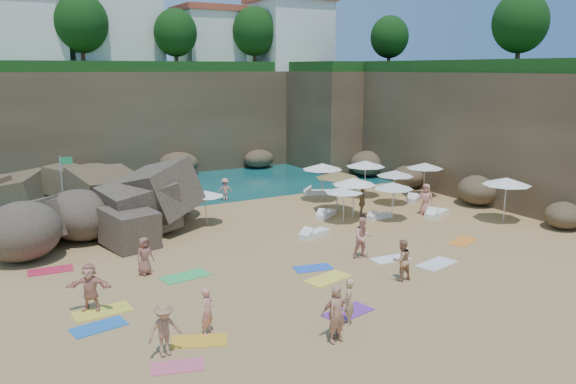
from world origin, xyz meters
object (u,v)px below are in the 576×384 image
parasol_2 (395,173)px  person_stand_6 (348,302)px  parasol_0 (206,193)px  rock_outcrop (103,239)px  parasol_1 (322,166)px  person_stand_0 (208,311)px  person_stand_1 (402,260)px  flag_pole (64,178)px  person_stand_2 (225,189)px  person_stand_4 (426,199)px  person_stand_5 (185,201)px  person_stand_3 (362,203)px  lounger_0 (326,214)px

parasol_2 → person_stand_6: 17.29m
parasol_0 → rock_outcrop: bearing=-179.9°
rock_outcrop → parasol_1: 14.23m
parasol_0 → person_stand_0: size_ratio=1.29×
parasol_0 → parasol_2: parasol_2 is taller
parasol_0 → person_stand_1: (3.77, -11.49, -0.88)m
flag_pole → person_stand_2: 9.61m
person_stand_4 → person_stand_5: size_ratio=1.09×
person_stand_0 → person_stand_6: bearing=-61.4°
rock_outcrop → parasol_0: parasol_0 is taller
parasol_1 → person_stand_3: (-0.22, -4.51, -1.40)m
flag_pole → parasol_0: flag_pole is taller
parasol_2 → person_stand_1: size_ratio=1.35×
person_stand_1 → person_stand_2: (-0.64, 16.20, -0.12)m
lounger_0 → person_stand_2: 7.39m
person_stand_4 → person_stand_6: size_ratio=1.15×
person_stand_3 → rock_outcrop: bearing=113.4°
parasol_1 → person_stand_3: 4.72m
flag_pole → parasol_2: size_ratio=1.54×
person_stand_2 → person_stand_6: 18.71m
lounger_0 → person_stand_6: (-6.92, -11.85, 0.65)m
person_stand_5 → person_stand_0: bearing=-133.8°
parasol_0 → parasol_2: size_ratio=0.87×
person_stand_6 → person_stand_4: bearing=163.0°
person_stand_6 → rock_outcrop: bearing=-124.3°
parasol_1 → person_stand_5: (-8.79, 0.94, -1.39)m
lounger_0 → person_stand_1: (-2.78, -9.67, 0.71)m
person_stand_0 → person_stand_6: person_stand_6 is taller
lounger_0 → person_stand_5: 8.16m
lounger_0 → person_stand_2: person_stand_2 is taller
lounger_0 → person_stand_0: (-11.21, -10.24, 0.64)m
person_stand_0 → person_stand_2: 18.48m
parasol_1 → person_stand_0: (-13.14, -13.67, -1.45)m
parasol_1 → person_stand_6: parasol_1 is taller
flag_pole → person_stand_6: bearing=-72.8°
flag_pole → person_stand_6: flag_pole is taller
parasol_2 → lounger_0: parasol_2 is taller
flag_pole → parasol_1: flag_pole is taller
person_stand_0 → person_stand_6: size_ratio=0.98×
parasol_0 → person_stand_3: bearing=-19.3°
rock_outcrop → person_stand_2: 9.84m
parasol_2 → person_stand_3: size_ratio=1.38×
rock_outcrop → person_stand_4: (17.27, -4.23, 0.90)m
person_stand_5 → person_stand_6: person_stand_5 is taller
lounger_0 → person_stand_4: size_ratio=0.96×
person_stand_6 → parasol_0: bearing=-146.3°
person_stand_0 → rock_outcrop: bearing=53.1°
parasol_1 → person_stand_2: size_ratio=1.76×
rock_outcrop → flag_pole: bearing=98.7°
parasol_1 → person_stand_5: size_ratio=1.55×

